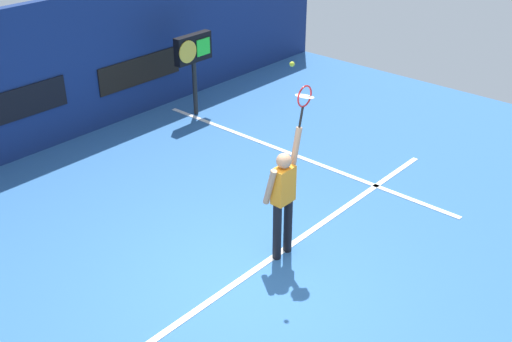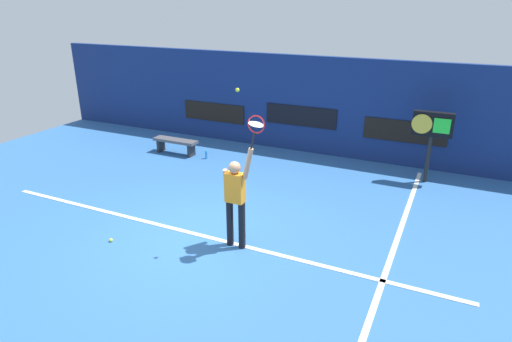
# 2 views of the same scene
# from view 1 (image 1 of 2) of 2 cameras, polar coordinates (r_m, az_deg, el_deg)

# --- Properties ---
(ground_plane) EXTENTS (18.00, 18.00, 0.00)m
(ground_plane) POSITION_cam_1_polar(r_m,az_deg,el_deg) (9.01, -0.75, -10.09)
(ground_plane) COLOR #2D609E
(back_wall) EXTENTS (18.00, 0.20, 2.86)m
(back_wall) POSITION_cam_1_polar(r_m,az_deg,el_deg) (12.65, -21.52, 7.07)
(back_wall) COLOR navy
(back_wall) RESTS_ON ground_plane
(sponsor_banner_center) EXTENTS (2.20, 0.03, 0.60)m
(sponsor_banner_center) POSITION_cam_1_polar(r_m,az_deg,el_deg) (12.66, -20.99, 5.56)
(sponsor_banner_center) COLOR black
(sponsor_banner_starboard) EXTENTS (2.20, 0.03, 0.60)m
(sponsor_banner_starboard) POSITION_cam_1_polar(r_m,az_deg,el_deg) (14.20, -10.39, 8.92)
(sponsor_banner_starboard) COLOR black
(court_baseline) EXTENTS (10.00, 0.10, 0.01)m
(court_baseline) POSITION_cam_1_polar(r_m,az_deg,el_deg) (9.07, -1.32, -9.75)
(court_baseline) COLOR white
(court_baseline) RESTS_ON ground_plane
(court_sideline) EXTENTS (0.10, 7.00, 0.01)m
(court_sideline) POSITION_cam_1_polar(r_m,az_deg,el_deg) (12.41, 3.41, 1.48)
(court_sideline) COLOR white
(court_sideline) RESTS_ON ground_plane
(tennis_player) EXTENTS (0.61, 0.31, 1.99)m
(tennis_player) POSITION_cam_1_polar(r_m,az_deg,el_deg) (9.02, 2.46, -2.27)
(tennis_player) COLOR black
(tennis_player) RESTS_ON ground_plane
(tennis_racket) EXTENTS (0.37, 0.27, 0.63)m
(tennis_racket) POSITION_cam_1_polar(r_m,az_deg,el_deg) (8.71, 4.38, 6.53)
(tennis_racket) COLOR black
(tennis_ball) EXTENTS (0.07, 0.07, 0.07)m
(tennis_ball) POSITION_cam_1_polar(r_m,az_deg,el_deg) (8.26, 3.27, 9.61)
(tennis_ball) COLOR #CCE033
(scoreboard_clock) EXTENTS (0.96, 0.20, 1.82)m
(scoreboard_clock) POSITION_cam_1_polar(r_m,az_deg,el_deg) (13.83, -5.69, 10.61)
(scoreboard_clock) COLOR black
(scoreboard_clock) RESTS_ON ground_plane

